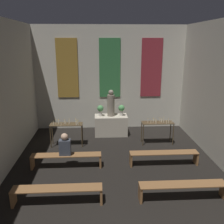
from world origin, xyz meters
TOP-DOWN VIEW (x-y plane):
  - wall_back at (0.00, 9.32)m, footprint 6.93×0.16m
  - altar at (0.00, 8.30)m, footprint 1.39×0.74m
  - statue at (0.00, 8.30)m, footprint 0.30×0.30m
  - flower_vase_left at (-0.45, 8.30)m, footprint 0.26×0.26m
  - flower_vase_right at (0.45, 8.30)m, footprint 0.26×0.26m
  - candle_rack_left at (-1.76, 7.20)m, footprint 1.24×0.44m
  - candle_rack_right at (1.77, 7.20)m, footprint 1.24×0.44m
  - pew_second_left at (-1.58, 3.55)m, footprint 2.23×0.36m
  - pew_second_right at (1.58, 3.55)m, footprint 2.23×0.36m
  - pew_back_left at (-1.58, 5.43)m, footprint 2.23×0.36m
  - pew_back_right at (1.58, 5.43)m, footprint 2.23×0.36m
  - person_seated at (-1.61, 5.43)m, footprint 0.36×0.24m

SIDE VIEW (x-z plane):
  - pew_second_left at x=-1.58m, z-range 0.11..0.55m
  - pew_second_right at x=1.58m, z-range 0.11..0.55m
  - pew_back_left at x=-1.58m, z-range 0.11..0.55m
  - pew_back_right at x=1.58m, z-range 0.11..0.55m
  - altar at x=0.00m, z-range 0.00..0.85m
  - candle_rack_right at x=1.77m, z-range 0.22..1.30m
  - candle_rack_left at x=-1.76m, z-range 0.22..1.30m
  - person_seated at x=-1.61m, z-range 0.40..1.13m
  - flower_vase_left at x=-0.45m, z-range 0.91..1.38m
  - flower_vase_right at x=0.45m, z-range 0.91..1.38m
  - statue at x=0.00m, z-range 0.80..1.93m
  - wall_back at x=0.00m, z-range 0.02..4.65m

